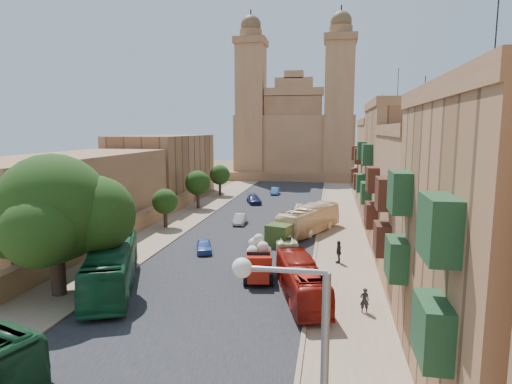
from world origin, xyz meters
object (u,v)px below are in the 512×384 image
(bus_red_east, at_px, (301,280))
(bus_cream_east, at_px, (309,219))
(street_tree_c, at_px, (198,183))
(red_truck, at_px, (259,259))
(street_tree_a, at_px, (111,221))
(pedestrian_a, at_px, (364,300))
(car_white_a, at_px, (240,219))
(street_tree_d, at_px, (220,175))
(ficus_tree, at_px, (55,213))
(bus_green_north, at_px, (112,266))
(car_dkblue, at_px, (254,199))
(church, at_px, (296,136))
(car_white_b, at_px, (299,207))
(car_blue_b, at_px, (275,191))
(pedestrian_c, at_px, (339,252))
(car_blue_a, at_px, (204,246))
(street_tree_b, at_px, (165,202))
(car_cream, at_px, (285,240))
(olive_pickup, at_px, (286,232))

(bus_red_east, bearing_deg, bus_cream_east, -103.72)
(street_tree_c, height_order, red_truck, street_tree_c)
(street_tree_a, xyz_separation_m, pedestrian_a, (20.41, -7.42, -2.56))
(car_white_a, bearing_deg, bus_cream_east, -22.53)
(street_tree_d, bearing_deg, ficus_tree, -89.24)
(bus_green_north, distance_m, pedestrian_a, 16.96)
(ficus_tree, height_order, bus_green_north, ficus_tree)
(street_tree_d, height_order, car_dkblue, street_tree_d)
(church, height_order, street_tree_a, church)
(street_tree_a, distance_m, car_white_b, 27.59)
(street_tree_c, relative_size, car_white_b, 1.40)
(ficus_tree, xyz_separation_m, street_tree_d, (-0.58, 43.99, -2.14))
(bus_cream_east, bearing_deg, car_dkblue, -37.99)
(bus_cream_east, bearing_deg, ficus_tree, 76.27)
(church, bearing_deg, street_tree_d, -108.09)
(red_truck, bearing_deg, car_blue_b, 95.76)
(bus_red_east, xyz_separation_m, car_white_a, (-8.62, 21.08, -0.66))
(bus_cream_east, bearing_deg, car_white_a, 4.18)
(street_tree_c, xyz_separation_m, pedestrian_c, (19.01, -21.88, -2.61))
(street_tree_d, bearing_deg, car_white_a, -69.29)
(street_tree_a, height_order, car_dkblue, street_tree_a)
(bus_green_north, relative_size, car_blue_b, 3.23)
(street_tree_a, xyz_separation_m, car_dkblue, (7.04, 29.05, -2.70))
(bus_red_east, bearing_deg, pedestrian_a, 144.00)
(bus_green_north, relative_size, bus_cream_east, 1.11)
(street_tree_d, bearing_deg, car_blue_a, -77.71)
(street_tree_c, xyz_separation_m, street_tree_d, (0.00, 12.00, -0.13))
(street_tree_b, xyz_separation_m, car_dkblue, (7.04, 17.05, -2.31))
(bus_green_north, height_order, car_dkblue, bus_green_north)
(street_tree_a, bearing_deg, red_truck, -9.69)
(street_tree_d, xyz_separation_m, car_dkblue, (7.04, -6.95, -2.80))
(car_cream, bearing_deg, street_tree_d, -79.16)
(car_white_b, xyz_separation_m, car_blue_b, (-5.18, 15.17, -0.06))
(bus_red_east, xyz_separation_m, car_white_b, (-2.40, 29.49, -0.60))
(red_truck, bearing_deg, car_dkblue, 100.89)
(street_tree_d, bearing_deg, car_dkblue, -44.64)
(street_tree_a, xyz_separation_m, car_white_a, (7.88, 15.16, -2.75))
(car_white_a, height_order, car_blue_b, car_blue_b)
(street_tree_b, distance_m, car_blue_a, 11.49)
(church, xyz_separation_m, street_tree_c, (-10.00, -42.61, -5.95))
(street_tree_a, relative_size, red_truck, 0.90)
(red_truck, bearing_deg, street_tree_d, 108.86)
(street_tree_a, xyz_separation_m, olive_pickup, (14.00, 8.00, -2.33))
(olive_pickup, bearing_deg, pedestrian_a, -67.43)
(car_dkblue, bearing_deg, car_white_a, -106.27)
(church, xyz_separation_m, car_white_a, (-2.12, -51.45, -8.93))
(car_white_a, relative_size, car_blue_b, 0.99)
(street_tree_d, height_order, pedestrian_a, street_tree_d)
(church, distance_m, bus_green_north, 73.74)
(ficus_tree, height_order, pedestrian_c, ficus_tree)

